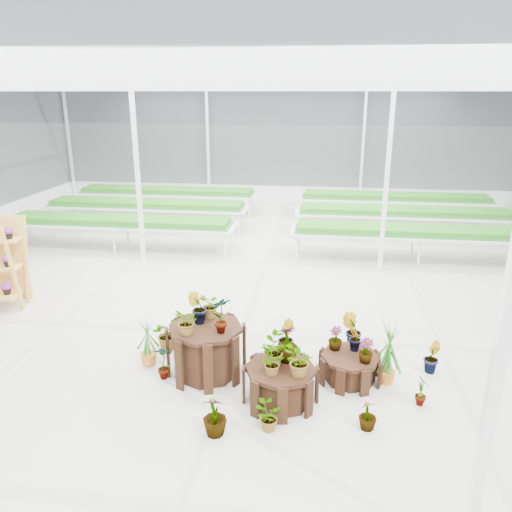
# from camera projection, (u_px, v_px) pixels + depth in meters

# --- Properties ---
(ground_plane) EXTENTS (24.00, 24.00, 0.00)m
(ground_plane) POSITION_uv_depth(u_px,v_px,m) (229.00, 340.00, 8.84)
(ground_plane) COLOR gray
(ground_plane) RESTS_ON ground
(greenhouse_shell) EXTENTS (18.00, 24.00, 4.50)m
(greenhouse_shell) POSITION_uv_depth(u_px,v_px,m) (227.00, 217.00, 8.13)
(greenhouse_shell) COLOR white
(greenhouse_shell) RESTS_ON ground
(steel_frame) EXTENTS (18.00, 24.00, 4.50)m
(steel_frame) POSITION_uv_depth(u_px,v_px,m) (227.00, 217.00, 8.13)
(steel_frame) COLOR silver
(steel_frame) RESTS_ON ground
(nursery_benches) EXTENTS (16.00, 7.00, 0.84)m
(nursery_benches) POSITION_uv_depth(u_px,v_px,m) (271.00, 219.00, 15.48)
(nursery_benches) COLOR silver
(nursery_benches) RESTS_ON ground
(plinth_tall) EXTENTS (1.44, 1.44, 0.80)m
(plinth_tall) POSITION_uv_depth(u_px,v_px,m) (206.00, 350.00, 7.70)
(plinth_tall) COLOR black
(plinth_tall) RESTS_ON ground
(plinth_mid) EXTENTS (1.17, 1.17, 0.54)m
(plinth_mid) POSITION_uv_depth(u_px,v_px,m) (280.00, 384.00, 7.02)
(plinth_mid) COLOR black
(plinth_mid) RESTS_ON ground
(plinth_low) EXTENTS (1.17, 1.17, 0.41)m
(plinth_low) POSITION_uv_depth(u_px,v_px,m) (350.00, 367.00, 7.58)
(plinth_low) COLOR black
(plinth_low) RESTS_ON ground
(nursery_plants) EXTENTS (4.81, 2.93, 1.38)m
(nursery_plants) POSITION_uv_depth(u_px,v_px,m) (258.00, 344.00, 7.60)
(nursery_plants) COLOR #266A18
(nursery_plants) RESTS_ON ground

